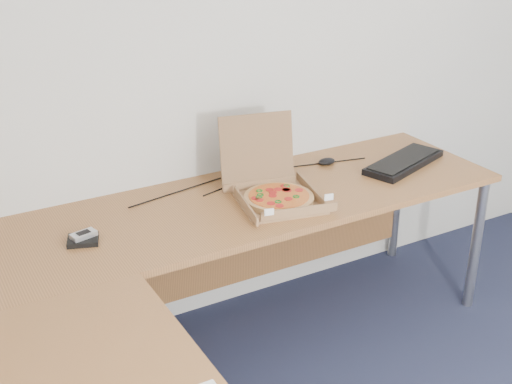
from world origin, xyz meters
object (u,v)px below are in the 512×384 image
pizza_box (276,193)px  keyboard (404,162)px  desk (207,274)px  drinking_glass (232,166)px  wallet (83,240)px

pizza_box → keyboard: bearing=16.1°
desk → pizza_box: bearing=35.1°
desk → drinking_glass: drinking_glass is taller
drinking_glass → wallet: (-0.78, -0.26, -0.05)m
keyboard → desk: bearing=178.6°
desk → wallet: bearing=130.1°
pizza_box → wallet: size_ratio=3.37×
drinking_glass → wallet: bearing=-161.3°
pizza_box → wallet: 0.84m
pizza_box → keyboard: (0.75, 0.05, -0.03)m
drinking_glass → desk: bearing=-124.0°
desk → drinking_glass: (0.45, 0.66, 0.09)m
drinking_glass → keyboard: drinking_glass is taller
wallet → desk: bearing=-30.2°
pizza_box → drinking_glass: pizza_box is taller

